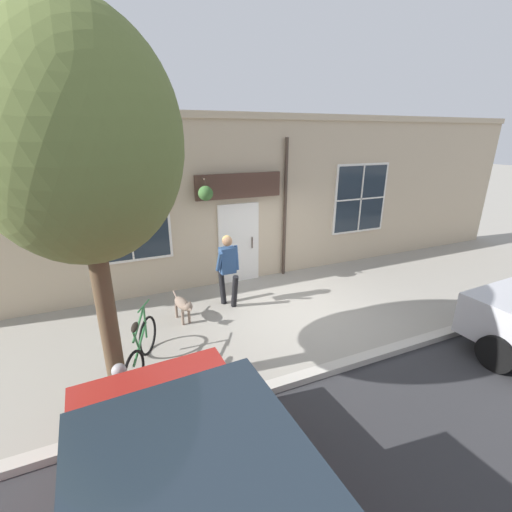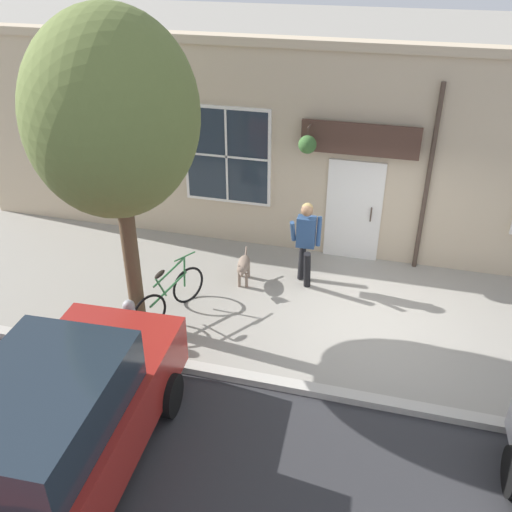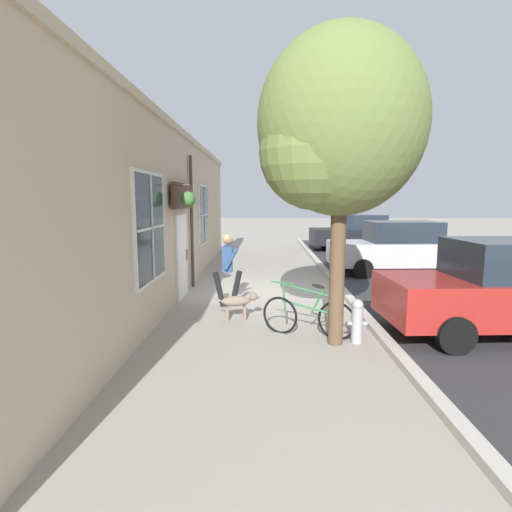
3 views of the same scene
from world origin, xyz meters
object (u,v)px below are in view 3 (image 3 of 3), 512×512
object	(u,v)px
leaning_bicycle	(307,315)
parked_car_mid_block	(397,247)
pedestrian_walking	(228,263)
parked_car_nearest_curb	(509,288)
fire_hydrant	(357,320)
parked_car_far_end	(357,232)
street_tree_by_curb	(335,131)
dog_on_leash	(239,301)

from	to	relation	value
leaning_bicycle	parked_car_mid_block	world-z (taller)	parked_car_mid_block
pedestrian_walking	parked_car_mid_block	distance (m)	6.81
leaning_bicycle	parked_car_nearest_curb	world-z (taller)	parked_car_nearest_curb
fire_hydrant	parked_car_far_end	bearing A→B (deg)	77.20
parked_car_mid_block	fire_hydrant	bearing A→B (deg)	-113.12
street_tree_by_curb	leaning_bicycle	bearing A→B (deg)	128.91
parked_car_far_end	parked_car_mid_block	bearing A→B (deg)	-90.73
dog_on_leash	parked_car_mid_block	distance (m)	7.35
pedestrian_walking	fire_hydrant	distance (m)	3.50
dog_on_leash	fire_hydrant	world-z (taller)	fire_hydrant
pedestrian_walking	leaning_bicycle	xyz separation A→B (m)	(1.63, -2.08, -0.63)
parked_car_far_end	fire_hydrant	bearing A→B (deg)	-102.80
pedestrian_walking	parked_car_far_end	xyz separation A→B (m)	(5.39, 10.51, -0.13)
leaning_bicycle	parked_car_nearest_curb	xyz separation A→B (m)	(3.62, 0.11, 0.50)
pedestrian_walking	parked_car_mid_block	size ratio (longest dim) A/B	0.38
leaning_bicycle	parked_car_far_end	world-z (taller)	parked_car_far_end
pedestrian_walking	dog_on_leash	world-z (taller)	pedestrian_walking
leaning_bicycle	fire_hydrant	world-z (taller)	leaning_bicycle
leaning_bicycle	parked_car_nearest_curb	size ratio (longest dim) A/B	0.37
street_tree_by_curb	parked_car_mid_block	distance (m)	8.01
leaning_bicycle	parked_car_nearest_curb	bearing A→B (deg)	1.69
street_tree_by_curb	parked_car_nearest_curb	bearing A→B (deg)	9.23
parked_car_nearest_curb	pedestrian_walking	bearing A→B (deg)	159.42
parked_car_nearest_curb	parked_car_far_end	distance (m)	12.48
leaning_bicycle	parked_car_mid_block	bearing A→B (deg)	59.94
dog_on_leash	parked_car_nearest_curb	bearing A→B (deg)	-9.90
parked_car_nearest_curb	fire_hydrant	distance (m)	2.88
parked_car_mid_block	street_tree_by_curb	bearing A→B (deg)	-116.18
street_tree_by_curb	parked_car_nearest_curb	size ratio (longest dim) A/B	1.18
parked_car_nearest_curb	leaning_bicycle	bearing A→B (deg)	-178.31
pedestrian_walking	dog_on_leash	xyz separation A→B (m)	(0.33, -1.11, -0.62)
parked_car_nearest_curb	dog_on_leash	bearing A→B (deg)	170.10
pedestrian_walking	leaning_bicycle	bearing A→B (deg)	-51.87
pedestrian_walking	fire_hydrant	bearing A→B (deg)	-44.75
dog_on_leash	parked_car_far_end	distance (m)	12.69
parked_car_nearest_curb	fire_hydrant	world-z (taller)	parked_car_nearest_curb
street_tree_by_curb	pedestrian_walking	bearing A→B (deg)	128.27
leaning_bicycle	fire_hydrant	bearing A→B (deg)	-23.04
pedestrian_walking	parked_car_mid_block	world-z (taller)	parked_car_mid_block
parked_car_far_end	pedestrian_walking	bearing A→B (deg)	-117.14
pedestrian_walking	leaning_bicycle	size ratio (longest dim) A/B	1.03
parked_car_mid_block	parked_car_nearest_curb	bearing A→B (deg)	-90.47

